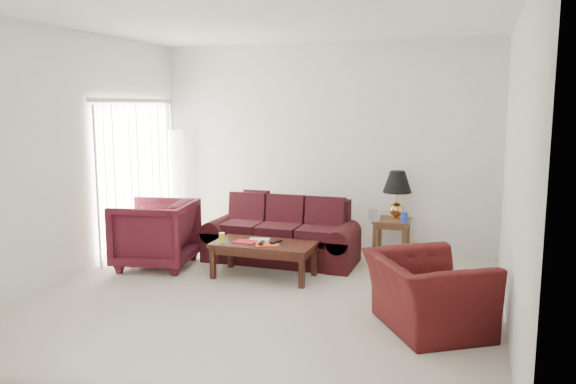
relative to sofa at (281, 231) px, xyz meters
The scene contains 19 objects.
floor 1.52m from the sofa, 78.25° to the right, with size 5.00×5.00×0.00m, color beige.
blinds 2.23m from the sofa, behind, with size 0.10×2.00×2.16m, color silver.
sofa is the anchor object (origin of this frame).
throw_pillow 0.94m from the sofa, 133.84° to the left, with size 0.38×0.11×0.38m, color black.
end_table 1.56m from the sofa, 27.39° to the left, with size 0.49×0.49×0.53m, color #552B1D, non-canonical shape.
table_lamp 1.68m from the sofa, 28.14° to the left, with size 0.40×0.40×0.67m, color #AE7536, non-canonical shape.
clock 1.31m from the sofa, 27.62° to the left, with size 0.15×0.06×0.15m, color #B0AFB3.
blue_canister 1.66m from the sofa, 17.61° to the left, with size 0.09×0.09×0.14m, color #1C31B8.
picture_frame 1.53m from the sofa, 35.23° to the left, with size 0.13×0.02×0.16m, color silver.
floor_lamp 2.20m from the sofa, 159.18° to the left, with size 0.28×0.28×1.73m, color white, non-canonical shape.
armchair_left 1.65m from the sofa, 152.63° to the right, with size 0.94×0.96×0.88m, color #400E18.
armchair_right 2.72m from the sofa, 40.22° to the right, with size 1.07×0.94×0.70m, color #3C0D0E.
coffee_table 0.77m from the sofa, 86.93° to the right, with size 1.24×0.62×0.43m, color black, non-canonical shape.
magazine_red 0.81m from the sofa, 102.57° to the right, with size 0.26×0.20×0.02m, color #B51229.
magazine_white 0.66m from the sofa, 95.50° to the right, with size 0.25×0.19×0.01m, color white.
magazine_orange 0.83m from the sofa, 82.11° to the right, with size 0.27×0.21×0.02m, color #E84A1B.
remote_a 0.86m from the sofa, 86.19° to the right, with size 0.05×0.18×0.02m, color black.
remote_b 0.78m from the sofa, 75.06° to the right, with size 0.06×0.19×0.02m, color black.
yellow_glass 1.01m from the sofa, 116.00° to the right, with size 0.07×0.07×0.13m, color yellow.
Camera 1 is at (2.17, -5.52, 2.09)m, focal length 35.00 mm.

